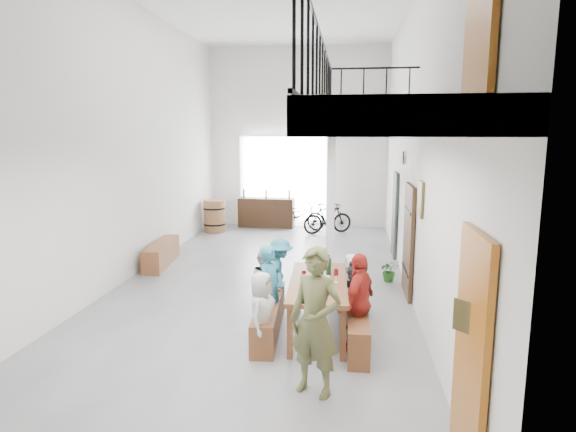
# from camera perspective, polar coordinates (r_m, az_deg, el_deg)

# --- Properties ---
(floor) EXTENTS (12.00, 12.00, 0.00)m
(floor) POSITION_cam_1_polar(r_m,az_deg,el_deg) (9.54, -2.88, -7.91)
(floor) COLOR slate
(floor) RESTS_ON ground
(room_walls) EXTENTS (12.00, 12.00, 12.00)m
(room_walls) POSITION_cam_1_polar(r_m,az_deg,el_deg) (9.11, -3.08, 13.90)
(room_walls) COLOR white
(room_walls) RESTS_ON ground
(gateway_portal) EXTENTS (2.80, 0.08, 2.80)m
(gateway_portal) POSITION_cam_1_polar(r_m,az_deg,el_deg) (15.09, -0.40, 4.09)
(gateway_portal) COLOR white
(gateway_portal) RESTS_ON ground
(right_wall_decor) EXTENTS (0.07, 8.28, 5.07)m
(right_wall_decor) POSITION_cam_1_polar(r_m,az_deg,el_deg) (7.24, 15.72, 0.23)
(right_wall_decor) COLOR #9E5313
(right_wall_decor) RESTS_ON ground
(balcony) EXTENTS (1.52, 5.62, 4.00)m
(balcony) POSITION_cam_1_polar(r_m,az_deg,el_deg) (5.82, 10.91, 10.25)
(balcony) COLOR silver
(balcony) RESTS_ON ground
(tasting_table) EXTENTS (0.90, 2.03, 0.79)m
(tasting_table) POSITION_cam_1_polar(r_m,az_deg,el_deg) (7.05, 3.60, -8.34)
(tasting_table) COLOR brown
(tasting_table) RESTS_ON ground
(bench_inner) EXTENTS (0.44, 2.01, 0.46)m
(bench_inner) POSITION_cam_1_polar(r_m,az_deg,el_deg) (7.28, -2.26, -11.72)
(bench_inner) COLOR brown
(bench_inner) RESTS_ON ground
(bench_wall) EXTENTS (0.30, 2.14, 0.49)m
(bench_wall) POSITION_cam_1_polar(r_m,az_deg,el_deg) (7.13, 8.23, -12.14)
(bench_wall) COLOR brown
(bench_wall) RESTS_ON ground
(tableware) EXTENTS (0.52, 1.28, 0.35)m
(tableware) POSITION_cam_1_polar(r_m,az_deg,el_deg) (6.91, 4.16, -6.83)
(tableware) COLOR black
(tableware) RESTS_ON tasting_table
(side_bench) EXTENTS (0.60, 1.81, 0.50)m
(side_bench) POSITION_cam_1_polar(r_m,az_deg,el_deg) (11.10, -14.77, -4.34)
(side_bench) COLOR brown
(side_bench) RESTS_ON ground
(oak_barrel) EXTENTS (0.64, 0.64, 0.95)m
(oak_barrel) POSITION_cam_1_polar(r_m,az_deg,el_deg) (14.43, -8.72, -0.00)
(oak_barrel) COLOR olive
(oak_barrel) RESTS_ON ground
(serving_counter) EXTENTS (1.74, 0.54, 0.91)m
(serving_counter) POSITION_cam_1_polar(r_m,az_deg,el_deg) (15.02, -2.56, 0.41)
(serving_counter) COLOR #3E2614
(serving_counter) RESTS_ON ground
(counter_bottles) EXTENTS (1.49, 0.11, 0.28)m
(counter_bottles) POSITION_cam_1_polar(r_m,az_deg,el_deg) (14.92, -2.59, 2.66)
(counter_bottles) COLOR black
(counter_bottles) RESTS_ON serving_counter
(guest_left_a) EXTENTS (0.45, 0.61, 1.13)m
(guest_left_a) POSITION_cam_1_polar(r_m,az_deg,el_deg) (6.44, -3.16, -11.47)
(guest_left_a) COLOR beige
(guest_left_a) RESTS_ON ground
(guest_left_b) EXTENTS (0.49, 0.57, 1.31)m
(guest_left_b) POSITION_cam_1_polar(r_m,az_deg,el_deg) (7.06, -2.10, -8.72)
(guest_left_b) COLOR teal
(guest_left_b) RESTS_ON ground
(guest_left_c) EXTENTS (0.56, 0.65, 1.16)m
(guest_left_c) POSITION_cam_1_polar(r_m,az_deg,el_deg) (7.49, -2.60, -8.24)
(guest_left_c) COLOR beige
(guest_left_c) RESTS_ON ground
(guest_left_d) EXTENTS (0.54, 0.82, 1.19)m
(guest_left_d) POSITION_cam_1_polar(r_m,az_deg,el_deg) (8.04, -0.96, -6.85)
(guest_left_d) COLOR teal
(guest_left_d) RESTS_ON ground
(guest_right_a) EXTENTS (0.62, 0.85, 1.34)m
(guest_right_a) POSITION_cam_1_polar(r_m,az_deg,el_deg) (6.62, 8.46, -10.00)
(guest_right_a) COLOR #AA251D
(guest_right_a) RESTS_ON ground
(guest_right_b) EXTENTS (0.70, 1.08, 1.11)m
(guest_right_b) POSITION_cam_1_polar(r_m,az_deg,el_deg) (7.17, 8.13, -9.37)
(guest_right_b) COLOR black
(guest_right_b) RESTS_ON ground
(guest_right_c) EXTENTS (0.40, 0.54, 1.03)m
(guest_right_c) POSITION_cam_1_polar(r_m,az_deg,el_deg) (7.78, 7.60, -8.13)
(guest_right_c) COLOR beige
(guest_right_c) RESTS_ON ground
(host_standing) EXTENTS (0.73, 0.61, 1.69)m
(host_standing) POSITION_cam_1_polar(r_m,az_deg,el_deg) (5.44, 3.27, -12.39)
(host_standing) COLOR brown
(host_standing) RESTS_ON ground
(potted_plant) EXTENTS (0.46, 0.43, 0.43)m
(potted_plant) POSITION_cam_1_polar(r_m,az_deg,el_deg) (9.78, 11.94, -6.36)
(potted_plant) COLOR #175219
(potted_plant) RESTS_ON ground
(bicycle_near) EXTENTS (1.76, 1.11, 0.88)m
(bicycle_near) POSITION_cam_1_polar(r_m,az_deg,el_deg) (14.68, 1.36, 0.14)
(bicycle_near) COLOR black
(bicycle_near) RESTS_ON ground
(bicycle_far) EXTENTS (1.54, 1.04, 0.90)m
(bicycle_far) POSITION_cam_1_polar(r_m,az_deg,el_deg) (14.06, 4.71, -0.27)
(bicycle_far) COLOR black
(bicycle_far) RESTS_ON ground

